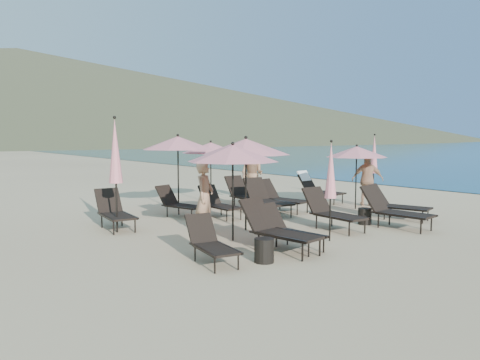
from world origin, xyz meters
TOP-DOWN VIEW (x-y plane):
  - ground at (0.00, 0.00)m, footprint 800.00×800.00m
  - volcanic_headland at (71.37, 302.62)m, footprint 690.00×690.00m
  - lounger_0 at (-4.45, -0.05)m, footprint 0.81×1.54m
  - lounger_1 at (-2.86, -0.18)m, footprint 0.92×1.88m
  - lounger_2 at (-2.52, -0.14)m, footprint 0.75×1.61m
  - lounger_3 at (-0.22, 0.67)m, footprint 0.76×1.81m
  - lounger_4 at (1.21, -0.18)m, footprint 0.88×1.90m
  - lounger_5 at (2.35, 0.50)m, footprint 1.08×1.81m
  - lounger_6 at (-4.56, 4.17)m, footprint 0.83×1.76m
  - lounger_7 at (-2.35, 4.71)m, footprint 1.00×1.66m
  - lounger_8 at (-1.46, 3.91)m, footprint 0.62×1.57m
  - lounger_9 at (0.19, 4.69)m, footprint 0.75×1.83m
  - lounger_10 at (0.73, 3.58)m, footprint 0.94×1.80m
  - lounger_11 at (3.22, 4.38)m, footprint 0.87×1.83m
  - lounger_12 at (-0.03, 3.44)m, footprint 0.94×1.93m
  - umbrella_open_0 at (-2.99, 1.19)m, footprint 2.09×2.09m
  - umbrella_open_1 at (-2.03, 1.93)m, footprint 2.21×2.21m
  - umbrella_open_2 at (2.97, 2.44)m, footprint 1.96×1.96m
  - umbrella_open_3 at (-1.90, 5.49)m, footprint 2.27×2.27m
  - umbrella_open_4 at (-0.11, 6.30)m, footprint 2.07×2.07m
  - umbrella_closed_0 at (-1.29, -0.20)m, footprint 0.27×0.27m
  - umbrella_closed_1 at (4.74, 3.06)m, footprint 0.29×0.29m
  - umbrella_closed_2 at (-4.71, 3.67)m, footprint 0.33×0.33m
  - side_table_0 at (-3.65, -0.66)m, footprint 0.37×0.37m
  - side_table_1 at (1.00, 0.58)m, footprint 0.37×0.37m
  - beachgoer_a at (-2.95, 2.41)m, footprint 0.77×0.71m
  - beachgoer_b at (1.63, 6.16)m, footprint 0.97×1.11m
  - beachgoer_c at (3.85, 2.65)m, footprint 1.01×1.08m

SIDE VIEW (x-z plane):
  - ground at x=0.00m, z-range 0.00..0.00m
  - side_table_1 at x=1.00m, z-range 0.00..0.44m
  - side_table_0 at x=-3.65m, z-range 0.00..0.46m
  - lounger_0 at x=-4.45m, z-range -0.03..0.81m
  - lounger_7 at x=-2.35m, z-range -0.03..0.87m
  - lounger_2 at x=-2.52m, z-range -0.03..0.87m
  - lounger_8 at x=-1.46m, z-range -0.03..0.87m
  - lounger_5 at x=2.35m, z-range -0.03..0.94m
  - lounger_6 at x=-4.56m, z-range -0.03..0.95m
  - lounger_10 at x=0.73m, z-range -0.03..0.95m
  - lounger_3 at x=-0.22m, z-range -0.03..0.99m
  - lounger_9 at x=0.19m, z-range -0.03..1.00m
  - lounger_1 at x=-2.86m, z-range -0.03..1.01m
  - lounger_4 at x=1.21m, z-range -0.03..1.02m
  - lounger_12 at x=-0.03m, z-range -0.03..1.03m
  - lounger_11 at x=3.22m, z-range -0.02..1.07m
  - beachgoer_a at x=-2.95m, z-range 0.00..1.76m
  - beachgoer_c at x=3.85m, z-range 0.00..1.78m
  - beachgoer_b at x=1.63m, z-range 0.00..1.93m
  - umbrella_closed_0 at x=-1.29m, z-range 0.45..2.74m
  - umbrella_closed_1 at x=4.74m, z-range 0.48..2.94m
  - umbrella_open_2 at x=2.97m, z-range 0.81..2.92m
  - umbrella_open_4 at x=-0.11m, z-range 0.85..3.08m
  - umbrella_open_0 at x=-2.99m, z-range 0.86..3.11m
  - umbrella_closed_2 at x=-4.71m, z-range 0.56..3.42m
  - umbrella_open_1 at x=-2.03m, z-range 0.91..3.30m
  - umbrella_open_3 at x=-1.90m, z-range 0.94..3.38m
  - volcanic_headland at x=71.37m, z-range -1.01..53.99m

